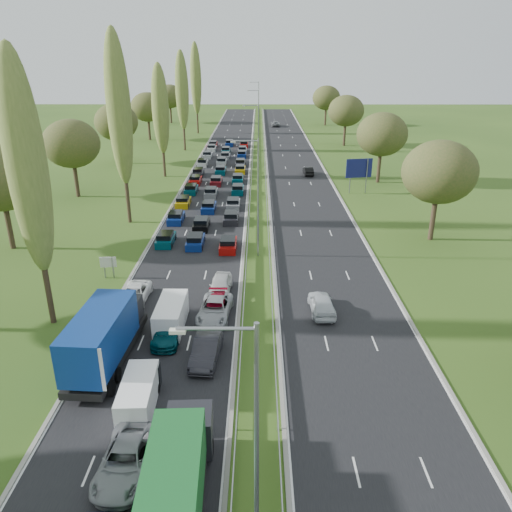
{
  "coord_description": "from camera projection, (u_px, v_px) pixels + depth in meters",
  "views": [
    {
      "loc": [
        4.56,
        -5.13,
        19.51
      ],
      "look_at": [
        4.31,
        39.15,
        1.5
      ],
      "focal_mm": 35.0,
      "sensor_mm": 36.0,
      "label": 1
    }
  ],
  "objects": [
    {
      "name": "blue_lorry",
      "position": [
        105.0,
        335.0,
        33.14
      ],
      "size": [
        2.75,
        9.9,
        4.18
      ],
      "rotation": [
        0.0,
        0.0,
        -0.06
      ],
      "color": "black",
      "rests_on": "near_carriageway"
    },
    {
      "name": "near_car_2",
      "position": [
        135.0,
        294.0,
        42.15
      ],
      "size": [
        2.3,
        4.78,
        1.31
      ],
      "primitive_type": "imported",
      "rotation": [
        0.0,
        0.0,
        -0.03
      ],
      "color": "white",
      "rests_on": "near_carriageway"
    },
    {
      "name": "near_car_12",
      "position": [
        220.0,
        285.0,
        43.53
      ],
      "size": [
        2.05,
        4.56,
        1.52
      ],
      "primitive_type": "imported",
      "rotation": [
        0.0,
        0.0,
        -0.06
      ],
      "color": "silver",
      "rests_on": "near_carriageway"
    },
    {
      "name": "far_carriageway",
      "position": [
        296.0,
        172.0,
        88.49
      ],
      "size": [
        10.5,
        215.0,
        0.04
      ],
      "primitive_type": "cube",
      "color": "black",
      "rests_on": "ground"
    },
    {
      "name": "woodland_left",
      "position": [
        63.0,
        148.0,
        67.36
      ],
      "size": [
        8.0,
        166.0,
        11.1
      ],
      "color": "#2D2116",
      "rests_on": "ground"
    },
    {
      "name": "far_car_1",
      "position": [
        308.0,
        171.0,
        86.11
      ],
      "size": [
        1.68,
        4.27,
        1.39
      ],
      "primitive_type": "imported",
      "rotation": [
        0.0,
        0.0,
        3.19
      ],
      "color": "black",
      "rests_on": "far_carriageway"
    },
    {
      "name": "traffic_queue_fill",
      "position": [
        218.0,
        176.0,
        83.73
      ],
      "size": [
        9.09,
        68.92,
        0.8
      ],
      "color": "#053F4C",
      "rests_on": "ground"
    },
    {
      "name": "far_car_0",
      "position": [
        322.0,
        304.0,
        40.22
      ],
      "size": [
        2.03,
        4.68,
        1.57
      ],
      "primitive_type": "imported",
      "rotation": [
        0.0,
        0.0,
        3.18
      ],
      "color": "silver",
      "rests_on": "far_carriageway"
    },
    {
      "name": "near_car_11",
      "position": [
        216.0,
        306.0,
        40.01
      ],
      "size": [
        1.94,
        4.59,
        1.32
      ],
      "primitive_type": "imported",
      "rotation": [
        0.0,
        0.0,
        -0.02
      ],
      "color": "maroon",
      "rests_on": "near_carriageway"
    },
    {
      "name": "white_van_rear",
      "position": [
        172.0,
        313.0,
        38.2
      ],
      "size": [
        1.98,
        5.05,
        2.03
      ],
      "rotation": [
        0.0,
        0.0,
        -0.01
      ],
      "color": "white",
      "rests_on": "near_carriageway"
    },
    {
      "name": "lamp_columns",
      "position": [
        258.0,
        142.0,
        82.1
      ],
      "size": [
        0.18,
        140.18,
        12.0
      ],
      "color": "gray",
      "rests_on": "ground"
    },
    {
      "name": "near_car_7",
      "position": [
        168.0,
        331.0,
        36.46
      ],
      "size": [
        1.96,
        4.71,
        1.36
      ],
      "primitive_type": "imported",
      "rotation": [
        0.0,
        0.0,
        -0.01
      ],
      "color": "#05414C",
      "rests_on": "near_carriageway"
    },
    {
      "name": "direction_sign",
      "position": [
        359.0,
        170.0,
        73.73
      ],
      "size": [
        3.96,
        0.8,
        5.2
      ],
      "color": "gray",
      "rests_on": "ground"
    },
    {
      "name": "near_car_9",
      "position": [
        206.0,
        349.0,
        33.97
      ],
      "size": [
        2.08,
        4.96,
        1.59
      ],
      "primitive_type": "imported",
      "rotation": [
        0.0,
        0.0,
        -0.08
      ],
      "color": "black",
      "rests_on": "near_carriageway"
    },
    {
      "name": "woodland_right",
      "position": [
        395.0,
        143.0,
        70.86
      ],
      "size": [
        8.0,
        153.0,
        11.1
      ],
      "color": "#2D2116",
      "rests_on": "ground"
    },
    {
      "name": "ground",
      "position": [
        258.0,
        175.0,
        86.21
      ],
      "size": [
        260.0,
        260.0,
        0.0
      ],
      "primitive_type": "plane",
      "color": "#2C4A17",
      "rests_on": "ground"
    },
    {
      "name": "near_car_10",
      "position": [
        215.0,
        309.0,
        39.47
      ],
      "size": [
        2.84,
        5.42,
        1.46
      ],
      "primitive_type": "imported",
      "rotation": [
        0.0,
        0.0,
        -0.08
      ],
      "color": "#9DA1A7",
      "rests_on": "near_carriageway"
    },
    {
      "name": "info_sign",
      "position": [
        108.0,
        264.0,
        46.24
      ],
      "size": [
        1.5,
        0.22,
        2.1
      ],
      "color": "gray",
      "rests_on": "ground"
    },
    {
      "name": "near_carriageway",
      "position": [
        220.0,
        172.0,
        88.56
      ],
      "size": [
        10.5,
        215.0,
        0.04
      ],
      "primitive_type": "cube",
      "color": "black",
      "rests_on": "ground"
    },
    {
      "name": "poplar_row",
      "position": [
        146.0,
        108.0,
        70.66
      ],
      "size": [
        2.8,
        127.8,
        22.44
      ],
      "color": "#2D2116",
      "rests_on": "ground"
    },
    {
      "name": "near_car_6",
      "position": [
        126.0,
        460.0,
        24.78
      ],
      "size": [
        2.64,
        5.37,
        1.47
      ],
      "primitive_type": "imported",
      "rotation": [
        0.0,
        0.0,
        -0.04
      ],
      "color": "gray",
      "rests_on": "near_carriageway"
    },
    {
      "name": "far_car_2",
      "position": [
        275.0,
        124.0,
        143.66
      ],
      "size": [
        2.53,
        5.34,
        1.47
      ],
      "primitive_type": "imported",
      "rotation": [
        0.0,
        0.0,
        3.16
      ],
      "color": "gray",
      "rests_on": "far_carriageway"
    },
    {
      "name": "white_van_front",
      "position": [
        139.0,
        393.0,
        29.36
      ],
      "size": [
        1.85,
        4.72,
        1.9
      ],
      "rotation": [
        0.0,
        0.0,
        0.04
      ],
      "color": "white",
      "rests_on": "near_carriageway"
    },
    {
      "name": "central_reservation",
      "position": [
        258.0,
        169.0,
        88.32
      ],
      "size": [
        2.36,
        215.0,
        0.32
      ],
      "color": "gray",
      "rests_on": "ground"
    }
  ]
}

